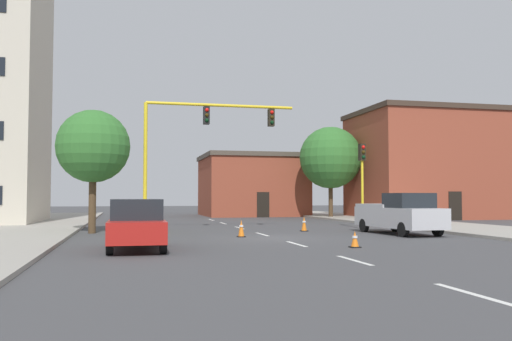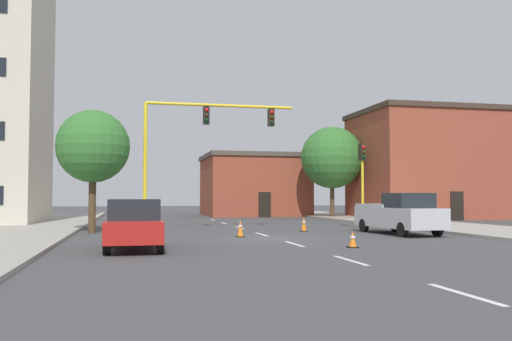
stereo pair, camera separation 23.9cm
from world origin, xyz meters
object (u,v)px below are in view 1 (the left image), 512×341
object	(u,v)px
pickup_truck_silver	(399,214)
traffic_cone_roadside_c	(241,228)
tree_right_far	(330,158)
traffic_cone_roadside_a	(304,224)
tree_left_near	(93,147)
sedan_red_near_left	(137,224)
traffic_signal_gantry	(167,189)
traffic_light_pole_right	(362,166)
traffic_cone_roadside_b	(355,240)

from	to	relation	value
pickup_truck_silver	traffic_cone_roadside_c	xyz separation A→B (m)	(-7.85, -0.06, -0.59)
tree_right_far	pickup_truck_silver	bearing A→B (deg)	-101.11
pickup_truck_silver	traffic_cone_roadside_a	size ratio (longest dim) A/B	6.99
tree_right_far	traffic_cone_roadside_c	bearing A→B (deg)	-121.47
tree_right_far	tree_left_near	bearing A→B (deg)	-141.07
tree_right_far	pickup_truck_silver	world-z (taller)	tree_right_far
sedan_red_near_left	traffic_signal_gantry	bearing A→B (deg)	80.11
traffic_signal_gantry	tree_left_near	world-z (taller)	traffic_signal_gantry
traffic_light_pole_right	traffic_cone_roadside_c	world-z (taller)	traffic_light_pole_right
traffic_light_pole_right	sedan_red_near_left	bearing A→B (deg)	-143.55
traffic_light_pole_right	tree_left_near	xyz separation A→B (m)	(-14.60, -0.27, 0.78)
traffic_cone_roadside_c	sedan_red_near_left	bearing A→B (deg)	-133.74
tree_left_near	sedan_red_near_left	xyz separation A→B (m)	(2.02, -9.02, -3.42)
sedan_red_near_left	traffic_cone_roadside_c	bearing A→B (deg)	46.26
pickup_truck_silver	traffic_cone_roadside_c	distance (m)	7.88
pickup_truck_silver	traffic_cone_roadside_b	distance (m)	7.74
traffic_cone_roadside_a	traffic_cone_roadside_b	xyz separation A→B (m)	(-1.09, -9.08, -0.10)
traffic_cone_roadside_a	traffic_signal_gantry	bearing A→B (deg)	167.26
sedan_red_near_left	traffic_cone_roadside_c	distance (m)	6.80
tree_right_far	pickup_truck_silver	xyz separation A→B (m)	(-3.69, -18.81, -4.09)
pickup_truck_silver	sedan_red_near_left	world-z (taller)	pickup_truck_silver
tree_right_far	sedan_red_near_left	size ratio (longest dim) A/B	1.70
tree_left_near	sedan_red_near_left	bearing A→B (deg)	-77.38
tree_right_far	sedan_red_near_left	world-z (taller)	tree_right_far
traffic_light_pole_right	sedan_red_near_left	world-z (taller)	traffic_light_pole_right
traffic_cone_roadside_a	traffic_cone_roadside_c	distance (m)	5.15
traffic_light_pole_right	tree_right_far	distance (m)	15.02
traffic_cone_roadside_c	tree_left_near	bearing A→B (deg)	148.46
sedan_red_near_left	traffic_cone_roadside_a	world-z (taller)	sedan_red_near_left
traffic_cone_roadside_b	tree_left_near	bearing A→B (deg)	134.00
pickup_truck_silver	tree_right_far	bearing A→B (deg)	78.89
traffic_cone_roadside_a	traffic_cone_roadside_c	xyz separation A→B (m)	(-4.03, -3.20, -0.00)
tree_left_near	traffic_cone_roadside_a	xyz separation A→B (m)	(10.74, -0.92, -3.92)
traffic_cone_roadside_a	traffic_cone_roadside_b	size ratio (longest dim) A/B	1.33
traffic_cone_roadside_a	traffic_cone_roadside_c	bearing A→B (deg)	-141.54
tree_right_far	pickup_truck_silver	size ratio (longest dim) A/B	1.39
traffic_light_pole_right	tree_right_far	world-z (taller)	tree_right_far
traffic_cone_roadside_a	tree_right_far	bearing A→B (deg)	64.36
tree_right_far	pickup_truck_silver	distance (m)	19.60
tree_right_far	sedan_red_near_left	xyz separation A→B (m)	(-16.24, -23.77, -4.18)
traffic_light_pole_right	traffic_cone_roadside_c	xyz separation A→B (m)	(-7.89, -4.39, -3.14)
traffic_cone_roadside_a	sedan_red_near_left	bearing A→B (deg)	-137.10
traffic_signal_gantry	sedan_red_near_left	world-z (taller)	traffic_signal_gantry
traffic_signal_gantry	tree_right_far	distance (m)	20.44
traffic_signal_gantry	traffic_cone_roadside_a	distance (m)	7.44
tree_left_near	traffic_cone_roadside_b	world-z (taller)	tree_left_near
traffic_signal_gantry	traffic_cone_roadside_c	xyz separation A→B (m)	(3.00, -4.79, -1.85)
tree_left_near	traffic_signal_gantry	bearing A→B (deg)	10.27
tree_left_near	traffic_cone_roadside_b	bearing A→B (deg)	-46.00
tree_right_far	traffic_cone_roadside_a	size ratio (longest dim) A/B	9.73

